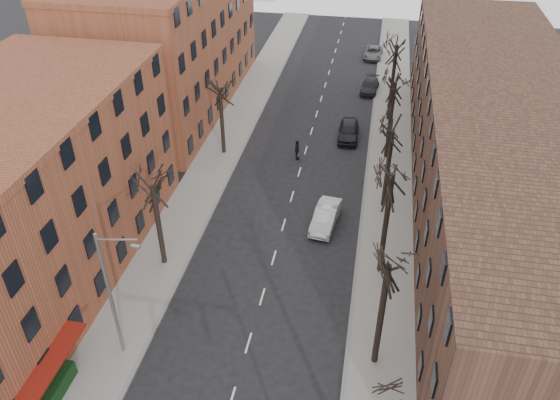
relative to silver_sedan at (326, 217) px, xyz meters
The scene contains 18 objects.
sidewalk_left 15.28m from the silver_sedan, 137.29° to the left, with size 4.00×90.00×0.15m, color gray.
sidewalk_right 11.43m from the silver_sedan, 65.20° to the left, with size 4.00×90.00×0.15m, color gray.
building_left_near 22.12m from the silver_sedan, 153.34° to the right, with size 12.00×26.00×12.00m, color brown.
building_left_far 27.97m from the silver_sedan, 134.79° to the left, with size 12.00×28.00×14.00m, color brown.
building_right 14.49m from the silver_sedan, 22.72° to the left, with size 12.00×50.00×10.00m, color #523526.
tree_right_b 13.41m from the silver_sedan, 70.88° to the right, with size 5.20×5.20×10.80m, color black, non-canonical shape.
tree_right_c 6.44m from the silver_sedan, 46.66° to the right, with size 5.20×5.20×11.60m, color black, non-canonical shape.
tree_right_d 5.58m from the silver_sedan, 37.41° to the left, with size 5.20×5.20×10.00m, color black, non-canonical shape.
tree_right_e 12.20m from the silver_sedan, 68.88° to the left, with size 5.20×5.20×10.80m, color black, non-canonical shape.
tree_right_f 19.86m from the silver_sedan, 77.23° to the left, with size 5.20×5.20×11.60m, color black, non-canonical shape.
tree_left_a 12.72m from the silver_sedan, 148.43° to the right, with size 5.20×5.20×9.50m, color black, non-canonical shape.
tree_left_b 14.32m from the silver_sedan, 139.14° to the left, with size 5.20×5.20×9.50m, color black, non-canonical shape.
streetlight 18.37m from the silver_sedan, 124.97° to the right, with size 2.45×0.22×9.03m.
silver_sedan is the anchor object (origin of this frame).
parked_car_near 14.56m from the silver_sedan, 87.70° to the left, with size 1.94×4.83×1.64m, color black.
parked_car_mid 26.45m from the silver_sedan, 85.48° to the left, with size 1.83×4.50×1.31m, color black.
parked_car_far 37.70m from the silver_sedan, 87.02° to the left, with size 2.22×4.82×1.34m, color slate.
pedestrian_crossing 10.27m from the silver_sedan, 111.69° to the left, with size 1.15×0.48×1.96m, color black.
Camera 1 is at (5.99, -9.49, 26.23)m, focal length 35.00 mm.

